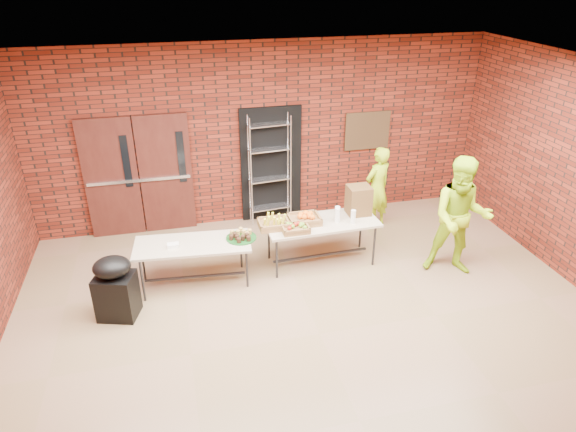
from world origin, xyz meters
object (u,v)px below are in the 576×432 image
(table_right, at_px, (321,225))
(wire_rack, at_px, (270,170))
(covered_grill, at_px, (115,287))
(volunteer_man, at_px, (461,217))
(volunteer_woman, at_px, (377,188))
(table_left, at_px, (193,247))
(coffee_dispenser, at_px, (359,200))

(table_right, bearing_deg, wire_rack, 104.50)
(table_right, bearing_deg, covered_grill, -169.31)
(table_right, xyz_separation_m, volunteer_man, (1.92, -0.74, 0.27))
(table_right, height_order, volunteer_man, volunteer_man)
(wire_rack, height_order, covered_grill, wire_rack)
(wire_rack, height_order, volunteer_woman, wire_rack)
(table_right, relative_size, covered_grill, 1.95)
(covered_grill, bearing_deg, table_right, 29.88)
(table_left, xyz_separation_m, volunteer_man, (3.92, -0.59, 0.31))
(covered_grill, distance_m, volunteer_woman, 4.68)
(table_right, distance_m, covered_grill, 3.15)
(table_left, bearing_deg, wire_rack, 54.07)
(volunteer_man, bearing_deg, coffee_dispenser, 169.48)
(wire_rack, distance_m, volunteer_man, 3.36)
(volunteer_woman, bearing_deg, table_right, 12.58)
(wire_rack, distance_m, table_left, 2.35)
(table_right, relative_size, volunteer_man, 0.95)
(covered_grill, height_order, volunteer_man, volunteer_man)
(covered_grill, relative_size, volunteer_woman, 0.60)
(covered_grill, bearing_deg, coffee_dispenser, 29.78)
(wire_rack, xyz_separation_m, table_left, (-1.52, -1.76, -0.37))
(covered_grill, bearing_deg, volunteer_man, 16.66)
(covered_grill, bearing_deg, wire_rack, 58.85)
(coffee_dispenser, bearing_deg, covered_grill, -167.45)
(wire_rack, distance_m, coffee_dispenser, 1.85)
(wire_rack, height_order, table_left, wire_rack)
(table_right, distance_m, volunteer_woman, 1.62)
(table_left, height_order, covered_grill, covered_grill)
(coffee_dispenser, xyz_separation_m, volunteer_man, (1.28, -0.88, -0.02))
(coffee_dispenser, bearing_deg, wire_rack, 127.29)
(wire_rack, bearing_deg, volunteer_woman, -26.38)
(volunteer_woman, relative_size, volunteer_man, 0.81)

